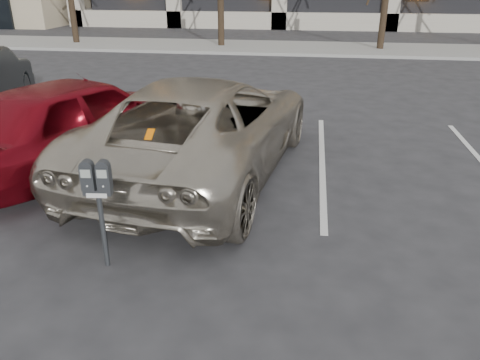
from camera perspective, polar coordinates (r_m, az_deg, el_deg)
The scene contains 6 objects.
ground at distance 6.40m, azimuth -2.45°, elevation -4.53°, with size 140.00×140.00×0.00m, color #28282B.
sidewalk at distance 21.77m, azimuth 5.80°, elevation 15.74°, with size 80.00×4.00×0.12m, color gray.
stall_lines at distance 8.76m, azimuth -8.64°, elevation 3.25°, with size 16.90×5.20×0.00m.
parking_meter at distance 5.17m, azimuth -16.98°, elevation -0.99°, with size 0.33×0.16×1.25m.
suv_silver at distance 7.66m, azimuth -4.44°, elevation 6.64°, with size 3.37×5.99×1.59m.
car_red at distance 8.39m, azimuth -18.91°, elevation 6.89°, with size 1.85×4.60×1.57m, color maroon.
Camera 1 is at (1.11, -5.53, 3.03)m, focal length 35.00 mm.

